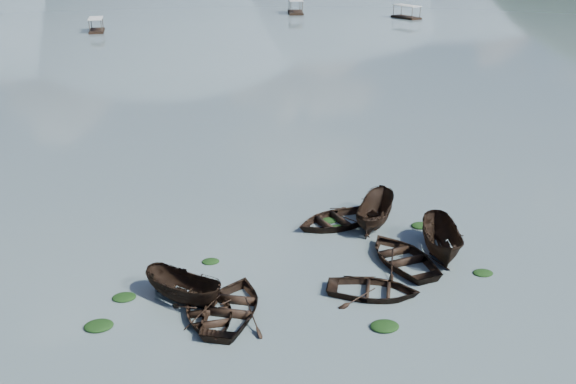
{
  "coord_description": "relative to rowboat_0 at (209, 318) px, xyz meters",
  "views": [
    {
      "loc": [
        -4.15,
        -21.13,
        15.73
      ],
      "look_at": [
        0.0,
        12.0,
        2.0
      ],
      "focal_mm": 40.0,
      "sensor_mm": 36.0,
      "label": 1
    }
  ],
  "objects": [
    {
      "name": "pontoon_left",
      "position": [
        -17.43,
        86.9,
        0.0
      ],
      "size": [
        2.81,
        5.74,
        2.13
      ],
      "primitive_type": null,
      "rotation": [
        0.0,
        0.0,
        0.09
      ],
      "color": "black",
      "rests_on": "ground"
    },
    {
      "name": "weed_clump_3",
      "position": [
        7.26,
        8.2,
        0.0
      ],
      "size": [
        0.97,
        0.82,
        0.22
      ],
      "primitive_type": "ellipsoid",
      "color": "black",
      "rests_on": "ground"
    },
    {
      "name": "weed_clump_5",
      "position": [
        -3.85,
        2.15,
        0.0
      ],
      "size": [
        1.1,
        0.88,
        0.23
      ],
      "primitive_type": "ellipsoid",
      "color": "black",
      "rests_on": "ground"
    },
    {
      "name": "rowboat_5",
      "position": [
        12.09,
        4.5,
        0.0
      ],
      "size": [
        2.75,
        5.23,
        1.92
      ],
      "primitive_type": "imported",
      "rotation": [
        0.0,
        0.0,
        -0.19
      ],
      "color": "black",
      "rests_on": "ground"
    },
    {
      "name": "rowboat_1",
      "position": [
        1.04,
        0.29,
        0.0
      ],
      "size": [
        4.87,
        5.77,
        1.02
      ],
      "primitive_type": "imported",
      "rotation": [
        0.0,
        0.0,
        2.83
      ],
      "color": "black",
      "rests_on": "ground"
    },
    {
      "name": "rowboat_0",
      "position": [
        0.0,
        0.0,
        0.0
      ],
      "size": [
        3.56,
        4.62,
        0.88
      ],
      "primitive_type": "imported",
      "rotation": [
        0.0,
        0.0,
        0.12
      ],
      "color": "black",
      "rests_on": "ground"
    },
    {
      "name": "pontoon_centre",
      "position": [
        18.45,
        107.42,
        0.0
      ],
      "size": [
        3.22,
        6.88,
        2.57
      ],
      "primitive_type": null,
      "rotation": [
        0.0,
        0.0,
        -0.06
      ],
      "color": "black",
      "rests_on": "ground"
    },
    {
      "name": "rowboat_2",
      "position": [
        -1.07,
        1.57,
        0.0
      ],
      "size": [
        4.33,
        4.06,
        1.67
      ],
      "primitive_type": "imported",
      "rotation": [
        0.0,
        0.0,
        0.86
      ],
      "color": "black",
      "rests_on": "ground"
    },
    {
      "name": "weed_clump_7",
      "position": [
        12.11,
        7.87,
        0.0
      ],
      "size": [
        1.14,
        0.91,
        0.25
      ],
      "primitive_type": "ellipsoid",
      "color": "black",
      "rests_on": "ground"
    },
    {
      "name": "rowboat_4",
      "position": [
        7.59,
        1.02,
        0.0
      ],
      "size": [
        5.01,
        4.18,
        0.89
      ],
      "primitive_type": "imported",
      "rotation": [
        0.0,
        0.0,
        1.28
      ],
      "color": "black",
      "rests_on": "ground"
    },
    {
      "name": "pontoon_right",
      "position": [
        38.3,
        97.34,
        0.0
      ],
      "size": [
        4.82,
        6.47,
        2.29
      ],
      "primitive_type": null,
      "rotation": [
        0.0,
        0.0,
        0.44
      ],
      "color": "black",
      "rests_on": "ground"
    },
    {
      "name": "rowboat_3",
      "position": [
        9.85,
        3.92,
        0.0
      ],
      "size": [
        4.77,
        5.75,
        1.03
      ],
      "primitive_type": "imported",
      "rotation": [
        0.0,
        0.0,
        3.42
      ],
      "color": "black",
      "rests_on": "ground"
    },
    {
      "name": "ground_plane",
      "position": [
        4.62,
        -2.85,
        0.0
      ],
      "size": [
        2400.0,
        2400.0,
        0.0
      ],
      "primitive_type": "plane",
      "color": "#506164"
    },
    {
      "name": "weed_clump_2",
      "position": [
        7.42,
        -1.63,
        0.0
      ],
      "size": [
        1.25,
        1.0,
        0.27
      ],
      "primitive_type": "ellipsoid",
      "color": "black",
      "rests_on": "ground"
    },
    {
      "name": "rowboat_8",
      "position": [
        9.5,
        8.47,
        0.0
      ],
      "size": [
        3.72,
        4.99,
        1.82
      ],
      "primitive_type": "imported",
      "rotation": [
        0.0,
        0.0,
        2.67
      ],
      "color": "black",
      "rests_on": "ground"
    },
    {
      "name": "weed_clump_0",
      "position": [
        -4.67,
        -0.08,
        0.0
      ],
      "size": [
        1.25,
        1.02,
        0.27
      ],
      "primitive_type": "ellipsoid",
      "color": "black",
      "rests_on": "ground"
    },
    {
      "name": "weed_clump_6",
      "position": [
        7.06,
        9.26,
        0.0
      ],
      "size": [
        0.94,
        0.78,
        0.2
      ],
      "primitive_type": "ellipsoid",
      "color": "black",
      "rests_on": "ground"
    },
    {
      "name": "weed_clump_1",
      "position": [
        0.14,
        5.13,
        0.0
      ],
      "size": [
        0.89,
        0.71,
        0.2
      ],
      "primitive_type": "ellipsoid",
      "color": "black",
      "rests_on": "ground"
    },
    {
      "name": "weed_clump_4",
      "position": [
        13.45,
        2.27,
        0.0
      ],
      "size": [
        1.0,
        0.79,
        0.21
      ],
      "primitive_type": "ellipsoid",
      "color": "black",
      "rests_on": "ground"
    },
    {
      "name": "rowboat_7",
      "position": [
        7.36,
        8.74,
        0.0
      ],
      "size": [
        5.92,
        5.11,
        1.03
      ],
      "primitive_type": "imported",
      "rotation": [
        0.0,
        0.0,
        5.08
      ],
      "color": "black",
      "rests_on": "ground"
    }
  ]
}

